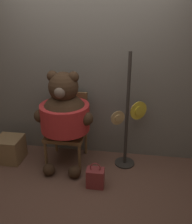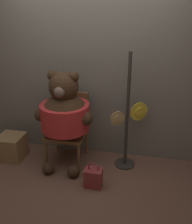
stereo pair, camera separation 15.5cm
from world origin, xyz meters
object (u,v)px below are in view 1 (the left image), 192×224
at_px(hat_display_rack, 129,123).
at_px(handbag_on_ground, 95,178).
at_px(chair, 68,126).
at_px(teddy_bear, 65,114).

xyz_separation_m(hat_display_rack, handbag_on_ground, (-0.37, -0.57, -0.50)).
relative_size(chair, hat_display_rack, 0.61).
bearing_deg(chair, handbag_on_ground, -50.29).
bearing_deg(chair, hat_display_rack, -1.37).
height_order(teddy_bear, handbag_on_ground, teddy_bear).
bearing_deg(chair, teddy_bear, -83.78).
bearing_deg(teddy_bear, chair, 96.22).
height_order(chair, hat_display_rack, hat_display_rack).
distance_m(chair, teddy_bear, 0.31).
bearing_deg(handbag_on_ground, teddy_bear, 138.75).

